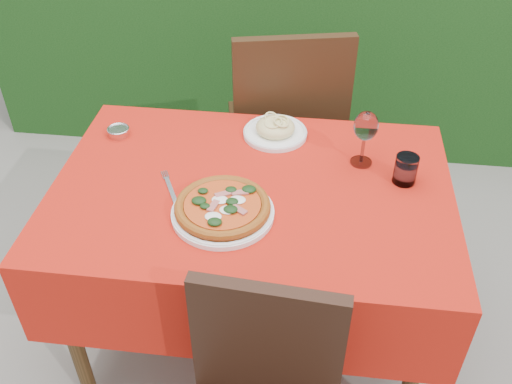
# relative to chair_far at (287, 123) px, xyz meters

# --- Properties ---
(ground) EXTENTS (60.00, 60.00, 0.00)m
(ground) POSITION_rel_chair_far_xyz_m (-0.06, -0.65, -0.58)
(ground) COLOR slate
(ground) RESTS_ON ground
(dining_table) EXTENTS (1.26, 0.86, 0.75)m
(dining_table) POSITION_rel_chair_far_xyz_m (-0.06, -0.65, 0.02)
(dining_table) COLOR #442C15
(dining_table) RESTS_ON ground
(chair_far) EXTENTS (0.55, 0.55, 1.01)m
(chair_far) POSITION_rel_chair_far_xyz_m (0.00, 0.00, 0.00)
(chair_far) COLOR black
(chair_far) RESTS_ON ground
(pizza_plate) EXTENTS (0.30, 0.30, 0.06)m
(pizza_plate) POSITION_rel_chair_far_xyz_m (-0.13, -0.80, 0.19)
(pizza_plate) COLOR white
(pizza_plate) RESTS_ON dining_table
(pasta_plate) EXTENTS (0.23, 0.23, 0.06)m
(pasta_plate) POSITION_rel_chair_far_xyz_m (-0.02, -0.35, 0.19)
(pasta_plate) COLOR white
(pasta_plate) RESTS_ON dining_table
(water_glass) EXTENTS (0.07, 0.07, 0.10)m
(water_glass) POSITION_rel_chair_far_xyz_m (0.41, -0.57, 0.21)
(water_glass) COLOR white
(water_glass) RESTS_ON dining_table
(wine_glass) EXTENTS (0.08, 0.08, 0.19)m
(wine_glass) POSITION_rel_chair_far_xyz_m (0.28, -0.48, 0.30)
(wine_glass) COLOR silver
(wine_glass) RESTS_ON dining_table
(fork) EXTENTS (0.10, 0.18, 0.00)m
(fork) POSITION_rel_chair_far_xyz_m (-0.31, -0.70, 0.17)
(fork) COLOR silver
(fork) RESTS_ON dining_table
(steel_ramekin) EXTENTS (0.07, 0.07, 0.03)m
(steel_ramekin) POSITION_rel_chair_far_xyz_m (-0.57, -0.42, 0.18)
(steel_ramekin) COLOR silver
(steel_ramekin) RESTS_ON dining_table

